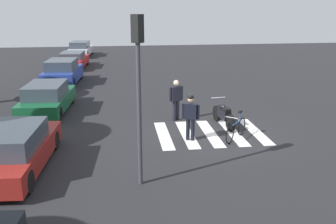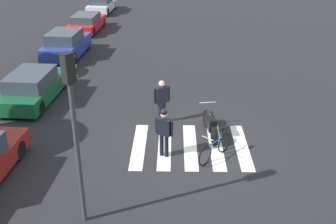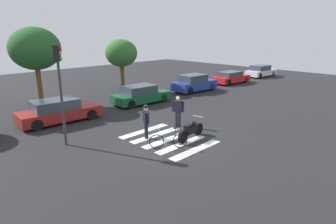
% 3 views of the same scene
% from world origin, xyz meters
% --- Properties ---
extents(ground_plane, '(60.00, 60.00, 0.00)m').
position_xyz_m(ground_plane, '(0.00, 0.00, 0.00)').
color(ground_plane, '#232326').
extents(police_motorcycle, '(2.06, 0.62, 1.04)m').
position_xyz_m(police_motorcycle, '(0.84, -0.76, 0.46)').
color(police_motorcycle, black).
rests_on(police_motorcycle, ground_plane).
extents(leaning_bicycle, '(1.37, 1.17, 1.00)m').
position_xyz_m(leaning_bicycle, '(-0.75, -0.79, 0.38)').
color(leaning_bicycle, black).
rests_on(leaning_bicycle, ground_plane).
extents(officer_on_foot, '(0.38, 0.60, 1.74)m').
position_xyz_m(officer_on_foot, '(-0.63, 0.90, 1.00)').
color(officer_on_foot, black).
rests_on(officer_on_foot, ground_plane).
extents(officer_by_motorcycle, '(0.40, 0.63, 1.74)m').
position_xyz_m(officer_by_motorcycle, '(1.83, 1.05, 1.00)').
color(officer_by_motorcycle, black).
rests_on(officer_by_motorcycle, ground_plane).
extents(crosswalk_stripes, '(3.15, 4.05, 0.01)m').
position_xyz_m(crosswalk_stripes, '(0.00, 0.00, 0.00)').
color(crosswalk_stripes, silver).
rests_on(crosswalk_stripes, ground_plane).
extents(car_maroon_wagon, '(4.76, 2.14, 1.36)m').
position_xyz_m(car_maroon_wagon, '(-2.48, 6.61, 0.65)').
color(car_maroon_wagon, black).
rests_on(car_maroon_wagon, ground_plane).
extents(car_green_compact, '(4.46, 2.12, 1.36)m').
position_xyz_m(car_green_compact, '(3.84, 6.67, 0.64)').
color(car_green_compact, black).
rests_on(car_green_compact, ground_plane).
extents(car_blue_hatchback, '(4.22, 2.14, 1.50)m').
position_xyz_m(car_blue_hatchback, '(10.07, 6.77, 0.71)').
color(car_blue_hatchback, black).
rests_on(car_blue_hatchback, ground_plane).
extents(car_red_convertible, '(4.39, 2.10, 1.20)m').
position_xyz_m(car_red_convertible, '(15.92, 6.75, 0.59)').
color(car_red_convertible, black).
rests_on(car_red_convertible, ground_plane).
extents(car_white_van, '(4.26, 2.02, 1.35)m').
position_xyz_m(car_white_van, '(22.22, 6.72, 0.64)').
color(car_white_van, black).
rests_on(car_white_van, ground_plane).
extents(traffic_light_pole, '(0.35, 0.34, 4.61)m').
position_xyz_m(traffic_light_pole, '(-3.88, 2.92, 3.07)').
color(traffic_light_pole, '#38383D').
rests_on(traffic_light_pole, ground_plane).
extents(street_tree_mid, '(3.38, 3.38, 5.48)m').
position_xyz_m(street_tree_mid, '(-1.74, 10.96, 4.02)').
color(street_tree_mid, brown).
rests_on(street_tree_mid, ground_plane).
extents(street_tree_far, '(2.71, 2.71, 4.54)m').
position_xyz_m(street_tree_far, '(5.36, 10.96, 3.34)').
color(street_tree_far, brown).
rests_on(street_tree_far, ground_plane).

